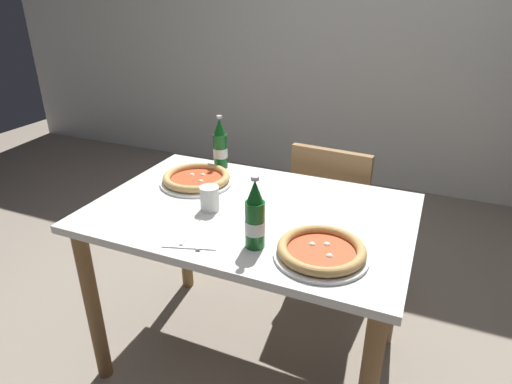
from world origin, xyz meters
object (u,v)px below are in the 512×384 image
pizza_marinara_far (321,251)px  paper_cup (210,198)px  dining_table_main (251,235)px  beer_bottle_center (220,146)px  chair_behind_table (334,212)px  pizza_margherita_near (197,179)px  napkin_with_cutlery (195,234)px  beer_bottle_left (255,218)px

pizza_marinara_far → paper_cup: 0.50m
dining_table_main → beer_bottle_center: beer_bottle_center is taller
chair_behind_table → pizza_margherita_near: (-0.50, -0.48, 0.29)m
pizza_margherita_near → napkin_with_cutlery: bearing=-60.4°
pizza_marinara_far → napkin_with_cutlery: size_ratio=1.33×
dining_table_main → pizza_marinara_far: (0.33, -0.21, 0.14)m
pizza_marinara_far → dining_table_main: bearing=147.7°
pizza_margherita_near → pizza_marinara_far: bearing=-27.8°
paper_cup → chair_behind_table: bearing=64.1°
dining_table_main → chair_behind_table: size_ratio=1.41×
chair_behind_table → pizza_margherita_near: 0.75m
dining_table_main → napkin_with_cutlery: size_ratio=5.34×
chair_behind_table → pizza_margherita_near: size_ratio=2.72×
beer_bottle_left → paper_cup: beer_bottle_left is taller
pizza_margherita_near → pizza_marinara_far: size_ratio=1.04×
dining_table_main → chair_behind_table: (0.19, 0.61, -0.15)m
pizza_marinara_far → paper_cup: size_ratio=3.15×
dining_table_main → chair_behind_table: bearing=72.8°
dining_table_main → paper_cup: paper_cup is taller
dining_table_main → pizza_marinara_far: bearing=-32.3°
pizza_margherita_near → paper_cup: 0.26m
dining_table_main → pizza_margherita_near: (-0.31, 0.13, 0.14)m
napkin_with_cutlery → pizza_marinara_far: bearing=5.3°
chair_behind_table → beer_bottle_left: beer_bottle_left is taller
beer_bottle_center → napkin_with_cutlery: 0.63m
beer_bottle_left → paper_cup: (-0.26, 0.17, -0.06)m
chair_behind_table → paper_cup: 0.82m
pizza_margherita_near → dining_table_main: bearing=-22.6°
dining_table_main → beer_bottle_left: beer_bottle_left is taller
napkin_with_cutlery → paper_cup: paper_cup is taller
chair_behind_table → pizza_marinara_far: 0.88m
napkin_with_cutlery → dining_table_main: bearing=68.9°
pizza_margherita_near → beer_bottle_center: bearing=87.3°
pizza_marinara_far → napkin_with_cutlery: pizza_marinara_far is taller
dining_table_main → pizza_marinara_far: 0.42m
dining_table_main → napkin_with_cutlery: (-0.10, -0.25, 0.12)m
chair_behind_table → beer_bottle_left: size_ratio=3.44×
dining_table_main → napkin_with_cutlery: bearing=-111.1°
paper_cup → pizza_margherita_near: bearing=131.4°
napkin_with_cutlery → paper_cup: 0.19m
dining_table_main → chair_behind_table: 0.66m
pizza_marinara_far → beer_bottle_center: bearing=139.3°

